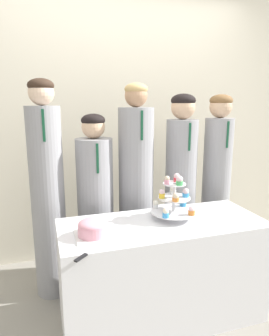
# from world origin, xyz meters

# --- Properties ---
(wall_back) EXTENTS (9.00, 0.06, 2.70)m
(wall_back) POSITION_xyz_m (0.00, 1.39, 1.35)
(wall_back) COLOR beige
(wall_back) RESTS_ON ground_plane
(table) EXTENTS (1.37, 0.56, 0.71)m
(table) POSITION_xyz_m (0.00, 0.28, 0.36)
(table) COLOR white
(table) RESTS_ON ground_plane
(round_cake) EXTENTS (0.21, 0.21, 0.11)m
(round_cake) POSITION_xyz_m (-0.48, 0.21, 0.76)
(round_cake) COLOR white
(round_cake) RESTS_ON table
(cake_knife) EXTENTS (0.23, 0.21, 0.01)m
(cake_knife) POSITION_xyz_m (-0.55, 0.01, 0.71)
(cake_knife) COLOR silver
(cake_knife) RESTS_ON table
(cupcake_stand) EXTENTS (0.32, 0.32, 0.31)m
(cupcake_stand) POSITION_xyz_m (0.10, 0.33, 0.85)
(cupcake_stand) COLOR silver
(cupcake_stand) RESTS_ON table
(student_0) EXTENTS (0.25, 0.26, 1.66)m
(student_0) POSITION_xyz_m (-0.72, 0.81, 0.81)
(student_0) COLOR #939399
(student_0) RESTS_ON ground_plane
(student_1) EXTENTS (0.29, 0.29, 1.41)m
(student_1) POSITION_xyz_m (-0.36, 0.81, 0.67)
(student_1) COLOR #939399
(student_1) RESTS_ON ground_plane
(student_2) EXTENTS (0.28, 0.29, 1.64)m
(student_2) POSITION_xyz_m (-0.02, 0.81, 0.79)
(student_2) COLOR #939399
(student_2) RESTS_ON ground_plane
(student_3) EXTENTS (0.26, 0.27, 1.56)m
(student_3) POSITION_xyz_m (0.38, 0.81, 0.77)
(student_3) COLOR #939399
(student_3) RESTS_ON ground_plane
(student_4) EXTENTS (0.25, 0.25, 1.56)m
(student_4) POSITION_xyz_m (0.74, 0.81, 0.77)
(student_4) COLOR #939399
(student_4) RESTS_ON ground_plane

